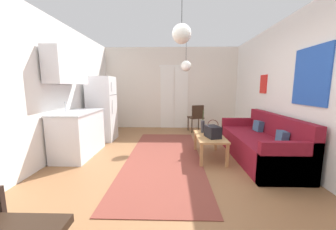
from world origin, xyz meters
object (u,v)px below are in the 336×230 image
object	(u,v)px
couch	(261,145)
handbag	(213,132)
accent_chair	(196,116)
pendant_lamp_far	(186,66)
pendant_lamp_near	(182,34)
refrigerator	(102,109)
coffee_table	(210,138)
bamboo_vase	(203,126)

from	to	relation	value
couch	handbag	bearing A→B (deg)	-176.60
couch	handbag	distance (m)	1.00
accent_chair	pendant_lamp_far	xyz separation A→B (m)	(-0.41, -0.97, 1.43)
handbag	pendant_lamp_far	xyz separation A→B (m)	(-0.44, 1.35, 1.36)
couch	pendant_lamp_far	distance (m)	2.51
accent_chair	pendant_lamp_near	size ratio (longest dim) A/B	1.12
refrigerator	accent_chair	xyz separation A→B (m)	(2.59, 0.96, -0.34)
coffee_table	refrigerator	size ratio (longest dim) A/B	0.59
pendant_lamp_near	pendant_lamp_far	distance (m)	2.38
couch	handbag	xyz separation A→B (m)	(-0.96, -0.06, 0.28)
couch	refrigerator	world-z (taller)	refrigerator
coffee_table	handbag	world-z (taller)	handbag
bamboo_vase	accent_chair	xyz separation A→B (m)	(0.10, 1.93, -0.09)
handbag	bamboo_vase	bearing A→B (deg)	108.58
pendant_lamp_far	handbag	bearing A→B (deg)	-72.12
coffee_table	refrigerator	xyz separation A→B (m)	(-2.59, 1.22, 0.44)
pendant_lamp_near	handbag	bearing A→B (deg)	57.40
coffee_table	refrigerator	world-z (taller)	refrigerator
pendant_lamp_near	refrigerator	bearing A→B (deg)	129.65
handbag	pendant_lamp_far	world-z (taller)	pendant_lamp_far
handbag	pendant_lamp_near	xyz separation A→B (m)	(-0.65, -1.02, 1.50)
coffee_table	handbag	distance (m)	0.22
bamboo_vase	handbag	size ratio (longest dim) A/B	1.29
couch	refrigerator	distance (m)	3.84
couch	accent_chair	distance (m)	2.47
coffee_table	accent_chair	world-z (taller)	accent_chair
bamboo_vase	couch	bearing A→B (deg)	-16.74
bamboo_vase	pendant_lamp_near	size ratio (longest dim) A/B	0.62
couch	handbag	world-z (taller)	couch
bamboo_vase	pendant_lamp_near	xyz separation A→B (m)	(-0.52, -1.41, 1.48)
bamboo_vase	handbag	distance (m)	0.41
coffee_table	accent_chair	distance (m)	2.18
accent_chair	pendant_lamp_far	distance (m)	1.77
bamboo_vase	pendant_lamp_far	distance (m)	1.68
coffee_table	pendant_lamp_near	size ratio (longest dim) A/B	1.30
handbag	refrigerator	xyz separation A→B (m)	(-2.62, 1.35, 0.27)
couch	pendant_lamp_far	xyz separation A→B (m)	(-1.40, 1.29, 1.63)
bamboo_vase	pendant_lamp_near	world-z (taller)	pendant_lamp_near
couch	accent_chair	bearing A→B (deg)	113.64
accent_chair	handbag	bearing A→B (deg)	75.58
bamboo_vase	refrigerator	size ratio (longest dim) A/B	0.28
handbag	pendant_lamp_far	bearing A→B (deg)	107.88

